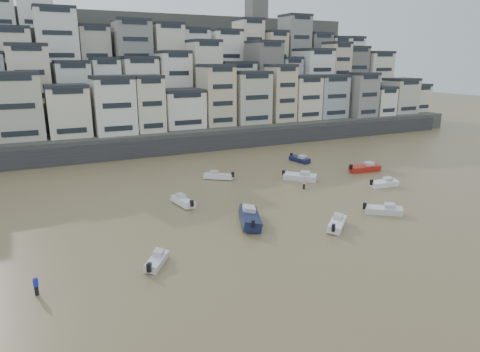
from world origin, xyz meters
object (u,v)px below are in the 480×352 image
boat_a (337,222)px  boat_f (183,200)px  boat_e (300,176)px  person_blue (36,285)px  boat_b (384,209)px  boat_g (365,167)px  boat_i (300,158)px  boat_j (157,259)px  person_pink (304,183)px  boat_c (250,216)px  boat_d (384,182)px  boat_h (218,175)px

boat_a → boat_f: boat_a is taller
boat_e → person_blue: (-38.58, -19.34, 0.10)m
boat_e → boat_b: bearing=-42.9°
boat_g → boat_i: boat_g is taller
boat_f → boat_g: bearing=-94.4°
boat_g → boat_j: size_ratio=1.45×
boat_f → person_pink: size_ratio=2.84×
person_blue → boat_g: bearing=20.3°
boat_b → boat_e: bearing=130.0°
boat_e → boat_g: size_ratio=0.94×
boat_c → boat_i: size_ratio=1.40×
boat_j → person_pink: size_ratio=2.38×
boat_i → boat_f: bearing=-71.6°
boat_b → boat_g: size_ratio=0.82×
boat_a → boat_g: size_ratio=0.83×
boat_d → boat_i: 19.36m
boat_c → boat_d: boat_c is taller
boat_e → boat_f: size_ratio=1.14×
boat_c → person_blue: (-22.83, -6.29, -0.08)m
boat_f → boat_h: boat_h is taller
boat_b → boat_g: bearing=91.8°
boat_f → boat_j: size_ratio=1.19×
boat_a → boat_j: boat_a is taller
boat_a → boat_f: (-13.16, 15.36, -0.01)m
boat_g → person_pink: size_ratio=3.45×
boat_a → boat_f: 20.22m
boat_a → boat_j: size_ratio=1.21×
boat_a → boat_j: (-20.94, 0.07, -0.12)m
boat_a → boat_j: 20.94m
boat_a → boat_h: boat_h is taller
boat_j → person_pink: bearing=-26.7°
boat_j → person_pink: (26.23, 14.28, 0.31)m
boat_e → person_blue: size_ratio=3.25×
boat_g → boat_a: bearing=-132.7°
boat_c → person_blue: boat_c is taller
boat_e → boat_f: (-20.58, -3.19, -0.10)m
boat_c → boat_h: (4.40, 19.55, -0.26)m
boat_b → boat_c: (-16.51, 4.37, 0.28)m
boat_e → boat_a: bearing=-67.1°
boat_e → person_pink: (-2.13, -4.20, 0.10)m
boat_h → boat_i: bearing=-130.3°
boat_h → person_pink: (9.22, -10.70, 0.18)m
boat_a → boat_h: (-3.93, 25.05, 0.01)m
boat_i → person_pink: 17.58m
boat_e → boat_j: 33.85m
boat_f → person_blue: person_blue is taller
boat_b → boat_i: (6.36, 28.18, 0.01)m
boat_b → person_blue: 39.39m
boat_a → boat_i: bearing=21.5°
boat_g → boat_j: 45.39m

